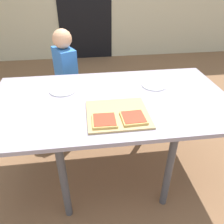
# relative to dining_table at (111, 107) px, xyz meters

# --- Properties ---
(ground_plane) EXTENTS (16.00, 16.00, 0.00)m
(ground_plane) POSITION_rel_dining_table_xyz_m (0.00, 0.00, -0.63)
(ground_plane) COLOR brown
(dining_table) EXTENTS (1.60, 0.88, 0.69)m
(dining_table) POSITION_rel_dining_table_xyz_m (0.00, 0.00, 0.00)
(dining_table) COLOR #968D9B
(dining_table) RESTS_ON ground
(cutting_board) EXTENTS (0.36, 0.33, 0.01)m
(cutting_board) POSITION_rel_dining_table_xyz_m (0.02, -0.19, 0.07)
(cutting_board) COLOR tan
(cutting_board) RESTS_ON dining_table
(pizza_slice_near_right) EXTENTS (0.14, 0.14, 0.02)m
(pizza_slice_near_right) POSITION_rel_dining_table_xyz_m (0.10, -0.27, 0.08)
(pizza_slice_near_right) COLOR #D6B25D
(pizza_slice_near_right) RESTS_ON cutting_board
(pizza_slice_near_left) EXTENTS (0.14, 0.14, 0.02)m
(pizza_slice_near_left) POSITION_rel_dining_table_xyz_m (-0.07, -0.27, 0.08)
(pizza_slice_near_left) COLOR #D6B25D
(pizza_slice_near_left) RESTS_ON cutting_board
(plate_white_left) EXTENTS (0.18, 0.18, 0.01)m
(plate_white_left) POSITION_rel_dining_table_xyz_m (-0.32, 0.16, 0.07)
(plate_white_left) COLOR white
(plate_white_left) RESTS_ON dining_table
(plate_white_right) EXTENTS (0.18, 0.18, 0.01)m
(plate_white_right) POSITION_rel_dining_table_xyz_m (0.34, 0.15, 0.07)
(plate_white_right) COLOR white
(plate_white_right) RESTS_ON dining_table
(child_left) EXTENTS (0.23, 0.28, 0.99)m
(child_left) POSITION_rel_dining_table_xyz_m (-0.33, 0.69, -0.06)
(child_left) COLOR #342B4E
(child_left) RESTS_ON ground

